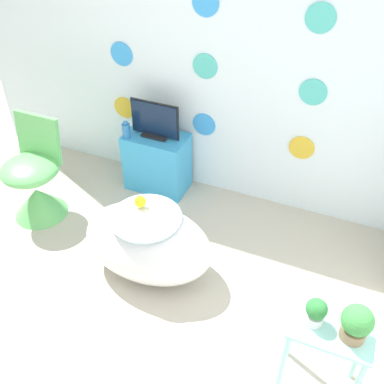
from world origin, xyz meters
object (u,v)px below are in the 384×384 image
at_px(vase, 126,130).
at_px(potted_plant_right, 357,323).
at_px(chair, 35,185).
at_px(bathtub, 148,242).
at_px(potted_plant_left, 316,312).
at_px(tv, 155,121).

height_order(vase, potted_plant_right, potted_plant_right).
bearing_deg(chair, vase, 48.42).
relative_size(bathtub, potted_plant_left, 5.73).
relative_size(bathtub, chair, 1.13).
xyz_separation_m(bathtub, tv, (-0.38, 0.91, 0.41)).
bearing_deg(potted_plant_right, chair, 166.05).
bearing_deg(tv, potted_plant_right, -36.98).
bearing_deg(potted_plant_right, vase, 148.26).
distance_m(tv, potted_plant_left, 2.08).
relative_size(chair, potted_plant_left, 5.09).
height_order(potted_plant_left, potted_plant_right, potted_plant_right).
height_order(bathtub, tv, tv).
bearing_deg(bathtub, chair, 170.08).
bearing_deg(potted_plant_left, tv, 140.00).
distance_m(bathtub, potted_plant_left, 1.34).
height_order(vase, potted_plant_left, potted_plant_left).
xyz_separation_m(chair, potted_plant_right, (2.55, -0.63, 0.39)).
bearing_deg(potted_plant_left, vase, 145.81).
bearing_deg(vase, bathtub, -53.51).
distance_m(vase, potted_plant_left, 2.19).
bearing_deg(potted_plant_right, bathtub, 162.89).
distance_m(vase, potted_plant_right, 2.36).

